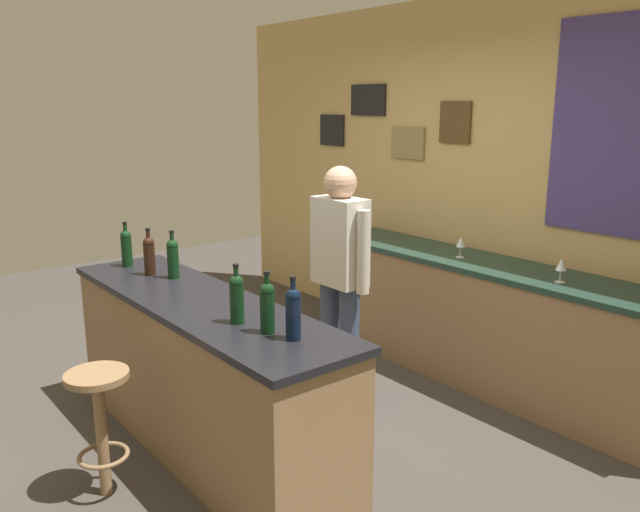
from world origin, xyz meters
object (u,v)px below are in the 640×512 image
at_px(wine_bottle_c, 173,257).
at_px(wine_bottle_a, 126,247).
at_px(bar_stool, 100,413).
at_px(wine_glass_b, 561,265).
at_px(wine_bottle_b, 149,254).
at_px(bartender, 340,272).
at_px(wine_bottle_e, 267,306).
at_px(wine_bottle_d, 237,297).
at_px(wine_bottle_f, 293,312).
at_px(wine_glass_a, 461,243).

bearing_deg(wine_bottle_c, wine_bottle_a, -167.12).
distance_m(bar_stool, wine_glass_b, 2.83).
distance_m(wine_bottle_a, wine_bottle_b, 0.31).
xyz_separation_m(bartender, wine_bottle_c, (-0.60, -0.87, 0.12)).
bearing_deg(wine_bottle_b, bar_stool, -40.46).
bearing_deg(wine_bottle_a, wine_bottle_e, 0.44).
height_order(wine_bottle_d, wine_bottle_e, same).
bearing_deg(bartender, wine_bottle_a, -137.73).
bearing_deg(bar_stool, bartender, 89.75).
xyz_separation_m(bartender, bar_stool, (-0.01, -1.60, -0.48)).
relative_size(wine_bottle_a, wine_bottle_f, 1.00).
relative_size(bartender, wine_bottle_a, 5.29).
relative_size(wine_bottle_a, wine_glass_b, 1.97).
xyz_separation_m(bar_stool, wine_bottle_d, (0.39, 0.60, 0.60)).
relative_size(wine_bottle_c, wine_bottle_f, 1.00).
height_order(wine_bottle_a, wine_bottle_b, same).
distance_m(wine_bottle_b, wine_bottle_f, 1.51).
bearing_deg(wine_glass_b, wine_bottle_a, -135.48).
distance_m(bartender, wine_glass_a, 1.06).
xyz_separation_m(bartender, wine_bottle_f, (0.74, -0.92, 0.12)).
xyz_separation_m(wine_bottle_e, wine_bottle_f, (0.15, 0.04, 0.00)).
height_order(wine_bottle_c, wine_glass_a, wine_bottle_c).
distance_m(bartender, wine_bottle_d, 1.08).
bearing_deg(wine_glass_b, bartender, -133.14).
bearing_deg(wine_bottle_e, wine_glass_a, 103.22).
bearing_deg(wine_bottle_b, wine_bottle_a, -175.14).
relative_size(wine_bottle_e, wine_glass_a, 1.97).
relative_size(wine_bottle_c, wine_glass_b, 1.97).
relative_size(bartender, wine_bottle_c, 5.29).
height_order(bar_stool, wine_bottle_c, wine_bottle_c).
bearing_deg(wine_bottle_c, wine_glass_a, 69.39).
height_order(wine_glass_a, wine_glass_b, same).
bearing_deg(wine_glass_a, wine_bottle_c, -110.61).
height_order(wine_bottle_e, wine_glass_a, wine_bottle_e).
bearing_deg(bartender, wine_glass_b, 46.86).
height_order(bartender, bar_stool, bartender).
bearing_deg(wine_glass_b, wine_bottle_d, -105.71).
relative_size(bar_stool, wine_bottle_b, 2.22).
bearing_deg(wine_glass_a, wine_bottle_f, -72.47).
distance_m(wine_bottle_a, wine_glass_a, 2.35).
bearing_deg(wine_bottle_c, wine_bottle_f, -2.23).
xyz_separation_m(wine_bottle_a, wine_bottle_d, (1.45, -0.03, 0.00)).
bearing_deg(wine_bottle_e, bartender, 121.75).
xyz_separation_m(wine_glass_a, wine_glass_b, (0.82, -0.04, 0.00)).
relative_size(wine_bottle_b, wine_bottle_d, 1.00).
bearing_deg(bar_stool, wine_bottle_b, 139.54).
bearing_deg(bar_stool, wine_bottle_d, 56.91).
bearing_deg(wine_glass_b, wine_bottle_f, -95.98).
distance_m(wine_bottle_d, wine_bottle_e, 0.22).
relative_size(wine_bottle_e, wine_bottle_f, 1.00).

